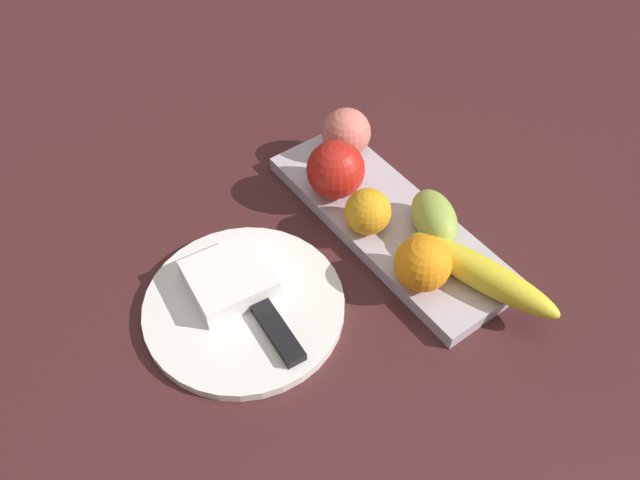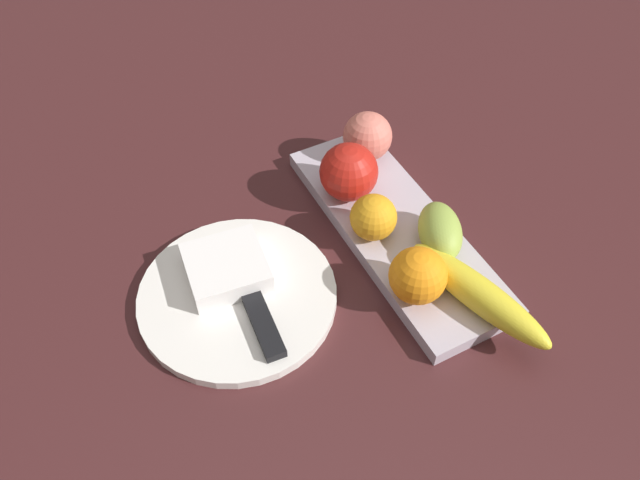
% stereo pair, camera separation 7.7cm
% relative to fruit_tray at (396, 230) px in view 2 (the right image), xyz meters
% --- Properties ---
extents(ground_plane, '(2.40, 2.40, 0.00)m').
position_rel_fruit_tray_xyz_m(ground_plane, '(-0.03, 0.03, -0.01)').
color(ground_plane, '#411C1E').
extents(fruit_tray, '(0.38, 0.13, 0.02)m').
position_rel_fruit_tray_xyz_m(fruit_tray, '(0.00, 0.00, 0.00)').
color(fruit_tray, '#BBB0BF').
rests_on(fruit_tray, ground_plane).
extents(apple, '(0.08, 0.08, 0.08)m').
position_rel_fruit_tray_xyz_m(apple, '(0.08, 0.03, 0.05)').
color(apple, red).
rests_on(apple, fruit_tray).
extents(banana, '(0.20, 0.09, 0.04)m').
position_rel_fruit_tray_xyz_m(banana, '(-0.15, -0.02, 0.03)').
color(banana, yellow).
rests_on(banana, fruit_tray).
extents(orange_near_apple, '(0.06, 0.06, 0.06)m').
position_rel_fruit_tray_xyz_m(orange_near_apple, '(0.00, 0.04, 0.04)').
color(orange_near_apple, orange).
rests_on(orange_near_apple, fruit_tray).
extents(orange_near_banana, '(0.07, 0.07, 0.07)m').
position_rel_fruit_tray_xyz_m(orange_near_banana, '(-0.10, 0.04, 0.04)').
color(orange_near_banana, orange).
rests_on(orange_near_banana, fruit_tray).
extents(peach, '(0.07, 0.07, 0.07)m').
position_rel_fruit_tray_xyz_m(peach, '(0.14, -0.03, 0.05)').
color(peach, '#D66F60').
rests_on(peach, fruit_tray).
extents(grape_bunch, '(0.10, 0.08, 0.05)m').
position_rel_fruit_tray_xyz_m(grape_bunch, '(-0.05, -0.03, 0.04)').
color(grape_bunch, '#93AD45').
rests_on(grape_bunch, fruit_tray).
extents(dinner_plate, '(0.24, 0.24, 0.01)m').
position_rel_fruit_tray_xyz_m(dinner_plate, '(-0.00, 0.23, -0.00)').
color(dinner_plate, white).
rests_on(dinner_plate, ground_plane).
extents(folded_napkin, '(0.10, 0.10, 0.03)m').
position_rel_fruit_tray_xyz_m(folded_napkin, '(0.03, 0.23, 0.02)').
color(folded_napkin, white).
rests_on(folded_napkin, dinner_plate).
extents(knife, '(0.18, 0.04, 0.01)m').
position_rel_fruit_tray_xyz_m(knife, '(-0.05, 0.22, 0.01)').
color(knife, silver).
rests_on(knife, dinner_plate).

